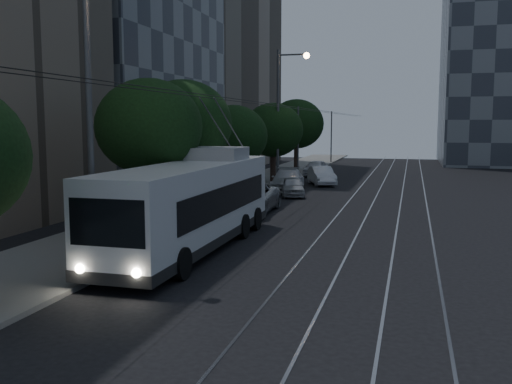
{
  "coord_description": "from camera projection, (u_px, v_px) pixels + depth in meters",
  "views": [
    {
      "loc": [
        3.83,
        -16.41,
        4.62
      ],
      "look_at": [
        -1.8,
        4.12,
        2.05
      ],
      "focal_mm": 40.0,
      "sensor_mm": 36.0,
      "label": 1
    }
  ],
  "objects": [
    {
      "name": "tree_3",
      "position": [
        233.0,
        136.0,
        33.96
      ],
      "size": [
        4.1,
        4.1,
        5.71
      ],
      "color": "black",
      "rests_on": "ground"
    },
    {
      "name": "car_white_b",
      "position": [
        288.0,
        180.0,
        38.83
      ],
      "size": [
        2.88,
        5.5,
        1.52
      ],
      "primitive_type": "imported",
      "rotation": [
        0.0,
        0.0,
        0.15
      ],
      "color": "silver",
      "rests_on": "ground"
    },
    {
      "name": "pickup_silver",
      "position": [
        247.0,
        198.0,
        29.25
      ],
      "size": [
        2.86,
        5.82,
        1.59
      ],
      "primitive_type": "imported",
      "rotation": [
        0.0,
        0.0,
        0.04
      ],
      "color": "#ADB1B5",
      "rests_on": "ground"
    },
    {
      "name": "building_tan_far",
      "position": [
        194.0,
        2.0,
        60.38
      ],
      "size": [
        14.4,
        22.4,
        34.8
      ],
      "color": "gray",
      "rests_on": "ground"
    },
    {
      "name": "tree_1",
      "position": [
        149.0,
        127.0,
        23.09
      ],
      "size": [
        4.34,
        4.34,
        6.44
      ],
      "color": "black",
      "rests_on": "ground"
    },
    {
      "name": "tram_rails",
      "position": [
        389.0,
        197.0,
        35.76
      ],
      "size": [
        4.52,
        90.0,
        0.02
      ],
      "color": "#96979F",
      "rests_on": "ground"
    },
    {
      "name": "tree_5",
      "position": [
        297.0,
        124.0,
        52.28
      ],
      "size": [
        5.02,
        5.02,
        6.82
      ],
      "color": "black",
      "rests_on": "ground"
    },
    {
      "name": "overhead_wires",
      "position": [
        273.0,
        141.0,
        37.31
      ],
      "size": [
        2.23,
        90.0,
        6.0
      ],
      "color": "black",
      "rests_on": "ground"
    },
    {
      "name": "car_white_a",
      "position": [
        292.0,
        187.0,
        36.27
      ],
      "size": [
        2.3,
        3.83,
        1.22
      ],
      "primitive_type": "imported",
      "rotation": [
        0.0,
        0.0,
        0.26
      ],
      "color": "#B5B5B9",
      "rests_on": "ground"
    },
    {
      "name": "building_glass_mid",
      "position": [
        94.0,
        2.0,
        41.71
      ],
      "size": [
        14.4,
        18.4,
        26.8
      ],
      "color": "#373C46",
      "rests_on": "ground"
    },
    {
      "name": "sidewalk",
      "position": [
        237.0,
        191.0,
        38.38
      ],
      "size": [
        5.0,
        90.0,
        0.15
      ],
      "primitive_type": "cube",
      "color": "gray",
      "rests_on": "ground"
    },
    {
      "name": "tree_2",
      "position": [
        183.0,
        124.0,
        26.72
      ],
      "size": [
        4.59,
        4.59,
        6.66
      ],
      "color": "black",
      "rests_on": "ground"
    },
    {
      "name": "trolleybus",
      "position": [
        193.0,
        204.0,
        20.81
      ],
      "size": [
        2.71,
        12.28,
        5.63
      ],
      "rotation": [
        0.0,
        0.0,
        -0.0
      ],
      "color": "silver",
      "rests_on": "ground"
    },
    {
      "name": "car_white_c",
      "position": [
        322.0,
        176.0,
        42.88
      ],
      "size": [
        2.87,
        4.47,
        1.39
      ],
      "primitive_type": "imported",
      "rotation": [
        0.0,
        0.0,
        0.36
      ],
      "color": "white",
      "rests_on": "ground"
    },
    {
      "name": "streetlamp_near",
      "position": [
        100.0,
        96.0,
        17.36
      ],
      "size": [
        2.19,
        0.44,
        8.92
      ],
      "color": "#4E4F51",
      "rests_on": "ground"
    },
    {
      "name": "tree_4",
      "position": [
        273.0,
        130.0,
        43.64
      ],
      "size": [
        4.6,
        4.6,
        6.18
      ],
      "color": "black",
      "rests_on": "ground"
    },
    {
      "name": "ground",
      "position": [
        277.0,
        277.0,
        17.27
      ],
      "size": [
        120.0,
        120.0,
        0.0
      ],
      "primitive_type": "plane",
      "color": "black",
      "rests_on": "ground"
    },
    {
      "name": "car_white_d",
      "position": [
        316.0,
        168.0,
        50.02
      ],
      "size": [
        1.91,
        4.21,
        1.4
      ],
      "primitive_type": "imported",
      "rotation": [
        0.0,
        0.0,
        -0.06
      ],
      "color": "white",
      "rests_on": "ground"
    },
    {
      "name": "streetlamp_far",
      "position": [
        283.0,
        104.0,
        41.73
      ],
      "size": [
        2.41,
        0.44,
        9.94
      ],
      "color": "#4E4F51",
      "rests_on": "ground"
    }
  ]
}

